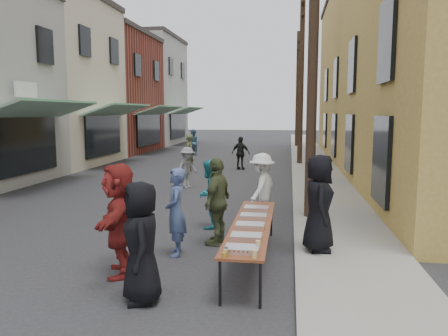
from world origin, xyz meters
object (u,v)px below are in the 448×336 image
(utility_pole_far, at_px, (297,90))
(guest_front_a, at_px, (141,242))
(server, at_px, (319,203))
(utility_pole_mid, at_px, (301,79))
(guest_front_c, at_px, (209,194))
(utility_pole_near, at_px, (313,43))
(catering_tray_sausage, at_px, (242,249))
(serving_table, at_px, (252,226))

(utility_pole_far, distance_m, guest_front_a, 29.72)
(utility_pole_far, height_order, server, utility_pole_far)
(utility_pole_mid, xyz_separation_m, server, (0.05, -14.86, -3.46))
(utility_pole_mid, distance_m, guest_front_c, 13.88)
(guest_front_a, xyz_separation_m, guest_front_c, (0.23, 4.23, -0.07))
(guest_front_a, bearing_deg, utility_pole_near, 131.28)
(guest_front_c, bearing_deg, server, 70.41)
(utility_pole_near, height_order, catering_tray_sausage, utility_pole_near)
(utility_pole_near, relative_size, guest_front_a, 4.99)
(utility_pole_far, relative_size, catering_tray_sausage, 18.00)
(utility_pole_far, distance_m, serving_table, 27.78)
(utility_pole_near, relative_size, serving_table, 2.25)
(server, bearing_deg, serving_table, 116.34)
(utility_pole_far, distance_m, guest_front_c, 25.54)
(utility_pole_far, relative_size, server, 4.77)
(serving_table, distance_m, guest_front_a, 2.39)
(utility_pole_near, height_order, serving_table, utility_pole_near)
(utility_pole_near, xyz_separation_m, serving_table, (-1.20, -3.50, -3.79))
(utility_pole_near, xyz_separation_m, guest_front_a, (-2.65, -5.39, -3.60))
(utility_pole_near, xyz_separation_m, utility_pole_far, (0.00, 24.00, 0.00))
(utility_pole_far, xyz_separation_m, guest_front_c, (-2.43, -25.16, -3.67))
(utility_pole_near, bearing_deg, server, -89.00)
(guest_front_c, bearing_deg, utility_pole_mid, -175.56)
(utility_pole_mid, distance_m, catering_tray_sausage, 17.58)
(serving_table, xyz_separation_m, server, (1.25, 0.64, 0.33))
(utility_pole_near, height_order, guest_front_c, utility_pole_near)
(utility_pole_far, height_order, guest_front_a, utility_pole_far)
(serving_table, bearing_deg, utility_pole_far, 87.50)
(utility_pole_mid, xyz_separation_m, utility_pole_far, (0.00, 12.00, 0.00))
(utility_pole_mid, height_order, utility_pole_far, same)
(serving_table, distance_m, catering_tray_sausage, 1.65)
(utility_pole_mid, relative_size, utility_pole_far, 1.00)
(serving_table, bearing_deg, server, 26.96)
(utility_pole_far, bearing_deg, utility_pole_mid, -90.00)
(utility_pole_mid, distance_m, utility_pole_far, 12.00)
(utility_pole_near, bearing_deg, utility_pole_far, 90.00)
(catering_tray_sausage, height_order, guest_front_a, guest_front_a)
(utility_pole_far, height_order, catering_tray_sausage, utility_pole_far)
(catering_tray_sausage, bearing_deg, guest_front_a, -170.60)
(utility_pole_mid, bearing_deg, catering_tray_sausage, -94.00)
(utility_pole_near, relative_size, guest_front_c, 5.41)
(server, bearing_deg, utility_pole_near, 0.37)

